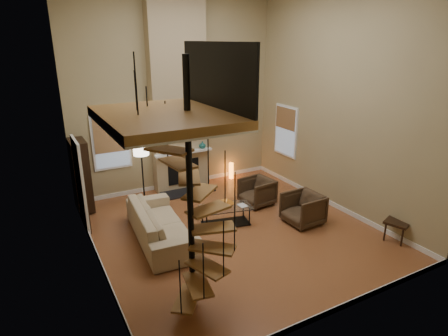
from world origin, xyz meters
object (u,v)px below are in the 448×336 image
coffee_table (226,213)px  floor_lamp (141,154)px  sofa (160,223)px  accent_lamp (231,171)px  armchair_far (305,208)px  armchair_near (259,191)px  side_chair (400,217)px  hutch (81,175)px

coffee_table → floor_lamp: 2.69m
sofa → accent_lamp: bearing=-47.0°
armchair_far → floor_lamp: bearing=-134.0°
armchair_near → coffee_table: (-1.37, -0.63, -0.07)m
coffee_table → side_chair: size_ratio=1.32×
sofa → coffee_table: bearing=-88.1°
hutch → side_chair: bearing=-39.9°
coffee_table → side_chair: bearing=-38.9°
armchair_near → accent_lamp: armchair_near is taller
armchair_far → coffee_table: armchair_far is taller
hutch → armchair_near: bearing=-23.5°
coffee_table → side_chair: (3.00, -2.42, 0.24)m
hutch → sofa: (1.21, -2.38, -0.55)m
armchair_near → accent_lamp: (0.31, 2.05, -0.10)m
armchair_far → side_chair: (1.26, -1.62, 0.17)m
armchair_far → accent_lamp: (-0.07, 3.49, -0.10)m
hutch → side_chair: (5.83, -4.88, -0.42)m
sofa → side_chair: side_chair is taller
accent_lamp → side_chair: side_chair is taller
sofa → floor_lamp: 2.21m
accent_lamp → floor_lamp: bearing=-167.6°
hutch → coffee_table: hutch is taller
accent_lamp → armchair_near: bearing=-98.5°
sofa → coffee_table: 1.62m
armchair_far → side_chair: size_ratio=0.84×
sofa → armchair_near: (2.98, 0.56, -0.04)m
side_chair → floor_lamp: bearing=134.5°
armchair_far → side_chair: side_chair is taller
sofa → hutch: bearing=31.4°
hutch → side_chair: 7.61m
armchair_far → floor_lamp: floor_lamp is taller
hutch → floor_lamp: 1.59m
coffee_table → accent_lamp: (1.67, 2.69, -0.03)m
side_chair → armchair_far: bearing=127.8°
hutch → coffee_table: bearing=-41.0°
hutch → sofa: 2.73m
floor_lamp → accent_lamp: bearing=12.4°
sofa → coffee_table: (1.61, -0.07, -0.11)m
sofa → armchair_far: bearing=-100.1°
armchair_far → accent_lamp: size_ratio=1.66×
sofa → side_chair: (4.62, -2.50, 0.13)m
armchair_near → hutch: bearing=-119.6°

